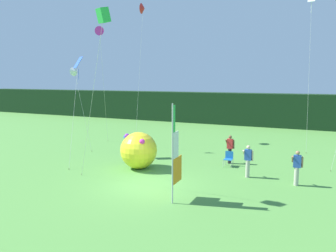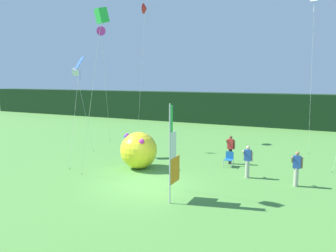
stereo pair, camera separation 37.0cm
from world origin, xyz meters
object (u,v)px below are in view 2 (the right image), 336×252
at_px(kite_white_diamond_3, 314,13).
at_px(kite_green_box_5, 102,17).
at_px(person_mid_field, 297,168).
at_px(kite_white_delta_6, 76,72).
at_px(person_near_banner, 230,149).
at_px(kite_red_delta_0, 145,9).
at_px(kite_magenta_delta_2, 101,32).
at_px(banner_flag, 173,155).
at_px(kite_blue_diamond_1, 79,67).
at_px(inflatable_balloon, 139,150).
at_px(person_far_left, 248,161).
at_px(folding_chair, 229,158).

xyz_separation_m(kite_white_diamond_3, kite_green_box_5, (-8.00, -13.34, -1.87)).
bearing_deg(person_mid_field, kite_white_delta_6, 172.71).
distance_m(person_near_banner, kite_red_delta_0, 14.05).
bearing_deg(person_near_banner, kite_red_delta_0, 150.97).
relative_size(kite_magenta_delta_2, kite_white_delta_6, 1.48).
xyz_separation_m(banner_flag, kite_green_box_5, (-3.32, -0.23, 5.87)).
height_order(person_near_banner, person_mid_field, person_near_banner).
height_order(kite_magenta_delta_2, kite_white_diamond_3, kite_white_diamond_3).
height_order(person_near_banner, kite_blue_diamond_1, kite_blue_diamond_1).
xyz_separation_m(banner_flag, kite_blue_diamond_1, (-9.26, 5.09, 3.97)).
bearing_deg(person_near_banner, kite_magenta_delta_2, 177.28).
xyz_separation_m(kite_green_box_5, kite_white_delta_6, (-7.27, 6.54, -2.16)).
height_order(person_near_banner, inflatable_balloon, inflatable_balloon).
distance_m(person_far_left, inflatable_balloon, 6.23).
distance_m(kite_red_delta_0, kite_white_delta_6, 8.08).
xyz_separation_m(person_mid_field, kite_white_diamond_3, (0.03, 8.75, 8.83)).
relative_size(kite_white_diamond_3, kite_green_box_5, 1.35).
bearing_deg(kite_white_delta_6, inflatable_balloon, -20.49).
bearing_deg(person_far_left, kite_white_delta_6, 172.92).
relative_size(kite_red_delta_0, kite_blue_diamond_1, 1.70).
height_order(kite_red_delta_0, kite_white_diamond_3, kite_red_delta_0).
bearing_deg(kite_green_box_5, person_mid_field, 29.94).
xyz_separation_m(person_near_banner, person_far_left, (1.56, -2.43, -0.02)).
distance_m(person_near_banner, kite_white_diamond_3, 11.37).
bearing_deg(person_near_banner, banner_flag, -95.10).
distance_m(person_mid_field, kite_white_delta_6, 16.10).
bearing_deg(banner_flag, inflatable_balloon, 135.95).
distance_m(inflatable_balloon, kite_white_diamond_3, 15.36).
bearing_deg(person_far_left, kite_green_box_5, -138.11).
bearing_deg(folding_chair, kite_magenta_delta_2, 173.68).
bearing_deg(kite_white_diamond_3, kite_green_box_5, -120.95).
relative_size(person_mid_field, kite_blue_diamond_1, 0.26).
bearing_deg(inflatable_balloon, folding_chair, 29.77).
bearing_deg(kite_magenta_delta_2, kite_green_box_5, -52.98).
height_order(person_far_left, kite_magenta_delta_2, kite_magenta_delta_2).
relative_size(person_far_left, inflatable_balloon, 0.80).
bearing_deg(kite_magenta_delta_2, person_near_banner, -2.72).
bearing_deg(kite_magenta_delta_2, kite_red_delta_0, 74.27).
distance_m(person_near_banner, person_far_left, 2.89).
relative_size(person_near_banner, kite_blue_diamond_1, 0.26).
bearing_deg(inflatable_balloon, person_near_banner, 35.79).
distance_m(folding_chair, kite_red_delta_0, 14.64).
height_order(banner_flag, person_mid_field, banner_flag).
relative_size(person_mid_field, person_far_left, 1.01).
distance_m(person_far_left, folding_chair, 2.36).
height_order(banner_flag, kite_blue_diamond_1, kite_blue_diamond_1).
relative_size(person_near_banner, person_far_left, 1.02).
bearing_deg(kite_blue_diamond_1, folding_chair, 8.17).
xyz_separation_m(inflatable_balloon, folding_chair, (4.70, 2.69, -0.57)).
relative_size(kite_magenta_delta_2, kite_green_box_5, 1.08).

